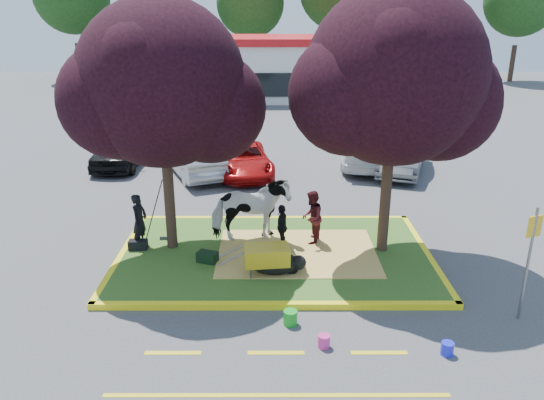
{
  "coord_description": "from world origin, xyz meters",
  "views": [
    {
      "loc": [
        -0.09,
        -12.85,
        6.27
      ],
      "look_at": [
        -0.07,
        0.5,
        1.46
      ],
      "focal_mm": 35.0,
      "sensor_mm": 36.0,
      "label": 1
    }
  ],
  "objects_px": {
    "sign_post": "(530,252)",
    "bucket_pink": "(324,341)",
    "bucket_blue": "(447,349)",
    "cow": "(250,210)",
    "bucket_green": "(290,318)",
    "car_black": "(122,148)",
    "car_silver": "(193,157)",
    "calf": "(274,263)",
    "wheelbarrow": "(267,255)",
    "handler": "(140,221)"
  },
  "relations": [
    {
      "from": "calf",
      "to": "car_black",
      "type": "xyz_separation_m",
      "value": [
        -6.42,
        10.17,
        0.34
      ]
    },
    {
      "from": "bucket_green",
      "to": "car_silver",
      "type": "relative_size",
      "value": 0.07
    },
    {
      "from": "sign_post",
      "to": "bucket_pink",
      "type": "xyz_separation_m",
      "value": [
        -4.29,
        -1.03,
        -1.44
      ]
    },
    {
      "from": "handler",
      "to": "sign_post",
      "type": "height_order",
      "value": "sign_post"
    },
    {
      "from": "wheelbarrow",
      "to": "car_black",
      "type": "xyz_separation_m",
      "value": [
        -6.25,
        10.24,
        0.1
      ]
    },
    {
      "from": "handler",
      "to": "car_silver",
      "type": "height_order",
      "value": "handler"
    },
    {
      "from": "cow",
      "to": "car_silver",
      "type": "relative_size",
      "value": 0.48
    },
    {
      "from": "cow",
      "to": "wheelbarrow",
      "type": "xyz_separation_m",
      "value": [
        0.48,
        -2.06,
        -0.39
      ]
    },
    {
      "from": "wheelbarrow",
      "to": "bucket_pink",
      "type": "relative_size",
      "value": 7.49
    },
    {
      "from": "bucket_green",
      "to": "car_silver",
      "type": "height_order",
      "value": "car_silver"
    },
    {
      "from": "wheelbarrow",
      "to": "bucket_pink",
      "type": "height_order",
      "value": "wheelbarrow"
    },
    {
      "from": "calf",
      "to": "wheelbarrow",
      "type": "xyz_separation_m",
      "value": [
        -0.17,
        -0.07,
        0.24
      ]
    },
    {
      "from": "calf",
      "to": "bucket_green",
      "type": "bearing_deg",
      "value": -67.67
    },
    {
      "from": "calf",
      "to": "wheelbarrow",
      "type": "height_order",
      "value": "wheelbarrow"
    },
    {
      "from": "handler",
      "to": "wheelbarrow",
      "type": "height_order",
      "value": "handler"
    },
    {
      "from": "car_black",
      "to": "bucket_blue",
      "type": "bearing_deg",
      "value": -52.62
    },
    {
      "from": "bucket_blue",
      "to": "bucket_pink",
      "type": "bearing_deg",
      "value": 173.97
    },
    {
      "from": "bucket_pink",
      "to": "bucket_blue",
      "type": "relative_size",
      "value": 0.99
    },
    {
      "from": "car_black",
      "to": "sign_post",
      "type": "bearing_deg",
      "value": -44.64
    },
    {
      "from": "cow",
      "to": "bucket_green",
      "type": "xyz_separation_m",
      "value": [
        0.98,
        -4.02,
        -0.89
      ]
    },
    {
      "from": "cow",
      "to": "sign_post",
      "type": "relative_size",
      "value": 0.84
    },
    {
      "from": "sign_post",
      "to": "wheelbarrow",
      "type": "bearing_deg",
      "value": 141.91
    },
    {
      "from": "wheelbarrow",
      "to": "car_black",
      "type": "bearing_deg",
      "value": 114.9
    },
    {
      "from": "sign_post",
      "to": "car_silver",
      "type": "xyz_separation_m",
      "value": [
        -8.43,
        10.56,
        -0.85
      ]
    },
    {
      "from": "wheelbarrow",
      "to": "calf",
      "type": "bearing_deg",
      "value": 16.57
    },
    {
      "from": "cow",
      "to": "bucket_blue",
      "type": "height_order",
      "value": "cow"
    },
    {
      "from": "calf",
      "to": "cow",
      "type": "bearing_deg",
      "value": 121.29
    },
    {
      "from": "calf",
      "to": "sign_post",
      "type": "relative_size",
      "value": 0.48
    },
    {
      "from": "wheelbarrow",
      "to": "handler",
      "type": "bearing_deg",
      "value": 147.78
    },
    {
      "from": "wheelbarrow",
      "to": "car_black",
      "type": "distance_m",
      "value": 12.0
    },
    {
      "from": "car_black",
      "to": "car_silver",
      "type": "xyz_separation_m",
      "value": [
        3.24,
        -1.41,
        -0.03
      ]
    },
    {
      "from": "wheelbarrow",
      "to": "car_silver",
      "type": "xyz_separation_m",
      "value": [
        -3.0,
        8.83,
        0.07
      ]
    },
    {
      "from": "cow",
      "to": "bucket_pink",
      "type": "height_order",
      "value": "cow"
    },
    {
      "from": "wheelbarrow",
      "to": "car_silver",
      "type": "bearing_deg",
      "value": 102.3
    },
    {
      "from": "handler",
      "to": "car_black",
      "type": "distance_m",
      "value": 9.01
    },
    {
      "from": "cow",
      "to": "bucket_green",
      "type": "bearing_deg",
      "value": -177.75
    },
    {
      "from": "cow",
      "to": "car_black",
      "type": "height_order",
      "value": "cow"
    },
    {
      "from": "cow",
      "to": "bucket_green",
      "type": "distance_m",
      "value": 4.23
    },
    {
      "from": "bucket_pink",
      "to": "car_silver",
      "type": "distance_m",
      "value": 12.32
    },
    {
      "from": "car_black",
      "to": "bucket_green",
      "type": "bearing_deg",
      "value": -59.97
    },
    {
      "from": "car_silver",
      "to": "handler",
      "type": "bearing_deg",
      "value": 63.42
    },
    {
      "from": "bucket_pink",
      "to": "wheelbarrow",
      "type": "bearing_deg",
      "value": 112.35
    },
    {
      "from": "handler",
      "to": "sign_post",
      "type": "distance_m",
      "value": 9.54
    },
    {
      "from": "wheelbarrow",
      "to": "sign_post",
      "type": "relative_size",
      "value": 0.77
    },
    {
      "from": "cow",
      "to": "handler",
      "type": "distance_m",
      "value": 3.02
    },
    {
      "from": "calf",
      "to": "bucket_blue",
      "type": "bearing_deg",
      "value": -29.79
    },
    {
      "from": "calf",
      "to": "bucket_green",
      "type": "distance_m",
      "value": 2.08
    },
    {
      "from": "bucket_pink",
      "to": "bucket_blue",
      "type": "distance_m",
      "value": 2.36
    },
    {
      "from": "bucket_green",
      "to": "cow",
      "type": "bearing_deg",
      "value": 103.7
    },
    {
      "from": "cow",
      "to": "calf",
      "type": "distance_m",
      "value": 2.18
    }
  ]
}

